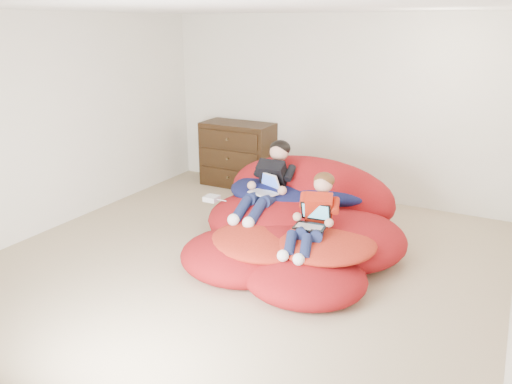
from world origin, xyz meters
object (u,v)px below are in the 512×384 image
Objects in this scene: laptop_black at (312,220)px; beanbag_pile at (297,224)px; younger_boy at (314,213)px; laptop_white at (266,187)px; dresser at (238,154)px; older_boy at (269,180)px.

beanbag_pile is at bearing 127.35° from laptop_black.
laptop_white is (-0.76, 0.45, 0.01)m from younger_boy.
laptop_black is at bearing -45.70° from dresser.
laptop_white is (-0.40, 0.02, 0.35)m from beanbag_pile.
beanbag_pile is 6.45× the size of laptop_white.
laptop_white is (1.30, -1.62, 0.14)m from dresser.
younger_boy is (2.06, -2.07, 0.13)m from dresser.
beanbag_pile reaches higher than laptop_white.
younger_boy reaches higher than beanbag_pile.
older_boy is at bearing 90.00° from laptop_white.
dresser is at bearing 136.07° from beanbag_pile.
older_boy is 0.93m from younger_boy.
laptop_black is at bearing -33.15° from laptop_white.
dresser and younger_boy have the same top height.
laptop_white is at bearing -90.00° from older_boy.
beanbag_pile is at bearing -43.93° from dresser.
older_boy reaches higher than beanbag_pile.
laptop_white is at bearing 176.97° from beanbag_pile.
dresser is 2.37m from beanbag_pile.
dresser is 2.80× the size of laptop_white.
older_boy is (1.30, -1.54, 0.21)m from dresser.
dresser reaches higher than laptop_black.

